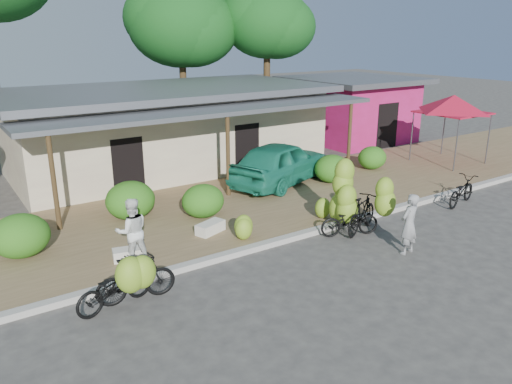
# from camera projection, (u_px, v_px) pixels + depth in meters

# --- Properties ---
(ground) EXTENTS (100.00, 100.00, 0.00)m
(ground) POSITION_uv_depth(u_px,v_px,m) (355.00, 262.00, 12.38)
(ground) COLOR #3D3B39
(ground) RESTS_ON ground
(sidewalk) EXTENTS (60.00, 6.00, 0.12)m
(sidewalk) POSITION_uv_depth(u_px,v_px,m) (246.00, 205.00, 16.31)
(sidewalk) COLOR olive
(sidewalk) RESTS_ON ground
(curb) EXTENTS (60.00, 0.25, 0.15)m
(curb) POSITION_uv_depth(u_px,v_px,m) (304.00, 234.00, 13.93)
(curb) COLOR #A8A399
(curb) RESTS_ON ground
(shop_main) EXTENTS (13.00, 8.50, 3.35)m
(shop_main) POSITION_uv_depth(u_px,v_px,m) (168.00, 128.00, 20.48)
(shop_main) COLOR beige
(shop_main) RESTS_ON ground
(shop_pink) EXTENTS (6.00, 6.00, 3.25)m
(shop_pink) POSITION_uv_depth(u_px,v_px,m) (352.00, 108.00, 26.14)
(shop_pink) COLOR #BD1D6B
(shop_pink) RESTS_ON ground
(tree_center_right) EXTENTS (5.53, 5.44, 8.03)m
(tree_center_right) POSITION_uv_depth(u_px,v_px,m) (176.00, 22.00, 25.44)
(tree_center_right) COLOR #44331B
(tree_center_right) RESTS_ON ground
(tree_near_right) EXTENTS (4.71, 4.55, 7.78)m
(tree_near_right) POSITION_uv_depth(u_px,v_px,m) (263.00, 21.00, 25.97)
(tree_near_right) COLOR #44331B
(tree_near_right) RESTS_ON ground
(hedge_0) EXTENTS (1.41, 1.27, 1.10)m
(hedge_0) POSITION_uv_depth(u_px,v_px,m) (21.00, 236.00, 12.28)
(hedge_0) COLOR #226316
(hedge_0) RESTS_ON sidewalk
(hedge_1) EXTENTS (1.47, 1.32, 1.15)m
(hedge_1) POSITION_uv_depth(u_px,v_px,m) (130.00, 200.00, 14.81)
(hedge_1) COLOR #226316
(hedge_1) RESTS_ON sidewalk
(hedge_2) EXTENTS (1.30, 1.17, 1.01)m
(hedge_2) POSITION_uv_depth(u_px,v_px,m) (203.00, 201.00, 14.96)
(hedge_2) COLOR #226316
(hedge_2) RESTS_ON sidewalk
(hedge_3) EXTENTS (1.45, 1.31, 1.13)m
(hedge_3) POSITION_uv_depth(u_px,v_px,m) (263.00, 177.00, 17.22)
(hedge_3) COLOR #226316
(hedge_3) RESTS_ON sidewalk
(hedge_4) EXTENTS (1.33, 1.20, 1.04)m
(hedge_4) POSITION_uv_depth(u_px,v_px,m) (332.00, 169.00, 18.47)
(hedge_4) COLOR #226316
(hedge_4) RESTS_ON sidewalk
(hedge_5) EXTENTS (1.19, 1.07, 0.93)m
(hedge_5) POSITION_uv_depth(u_px,v_px,m) (372.00, 158.00, 20.30)
(hedge_5) COLOR #226316
(hedge_5) RESTS_ON sidewalk
(red_canopy) EXTENTS (3.50, 3.50, 2.86)m
(red_canopy) POSITION_uv_depth(u_px,v_px,m) (454.00, 104.00, 20.78)
(red_canopy) COLOR #59595E
(red_canopy) RESTS_ON sidewalk
(bike_far_left) EXTENTS (1.84, 1.38, 1.35)m
(bike_far_left) POSITION_uv_depth(u_px,v_px,m) (118.00, 285.00, 10.12)
(bike_far_left) COLOR black
(bike_far_left) RESTS_ON ground
(bike_left) EXTENTS (1.74, 1.22, 1.31)m
(bike_left) POSITION_uv_depth(u_px,v_px,m) (137.00, 278.00, 10.34)
(bike_left) COLOR black
(bike_left) RESTS_ON ground
(bike_center) EXTENTS (1.78, 1.42, 2.10)m
(bike_center) POSITION_uv_depth(u_px,v_px,m) (346.00, 204.00, 14.05)
(bike_center) COLOR black
(bike_center) RESTS_ON ground
(bike_right) EXTENTS (1.87, 1.44, 1.72)m
(bike_right) POSITION_uv_depth(u_px,v_px,m) (369.00, 209.00, 13.98)
(bike_right) COLOR black
(bike_right) RESTS_ON ground
(bike_far_right) EXTENTS (1.89, 1.02, 0.94)m
(bike_far_right) POSITION_uv_depth(u_px,v_px,m) (461.00, 191.00, 16.40)
(bike_far_right) COLOR black
(bike_far_right) RESTS_ON ground
(loose_banana_a) EXTENTS (0.49, 0.41, 0.61)m
(loose_banana_a) POSITION_uv_depth(u_px,v_px,m) (244.00, 229.00, 13.36)
(loose_banana_a) COLOR #80AB2A
(loose_banana_a) RESTS_ON sidewalk
(loose_banana_b) EXTENTS (0.53, 0.45, 0.66)m
(loose_banana_b) POSITION_uv_depth(u_px,v_px,m) (243.00, 226.00, 13.47)
(loose_banana_b) COLOR #80AB2A
(loose_banana_b) RESTS_ON sidewalk
(loose_banana_c) EXTENTS (0.50, 0.43, 0.63)m
(loose_banana_c) POSITION_uv_depth(u_px,v_px,m) (323.00, 208.00, 14.93)
(loose_banana_c) COLOR #80AB2A
(loose_banana_c) RESTS_ON sidewalk
(sack_near) EXTENTS (0.94, 0.66, 0.30)m
(sack_near) POSITION_uv_depth(u_px,v_px,m) (210.00, 228.00, 13.87)
(sack_near) COLOR silver
(sack_near) RESTS_ON sidewalk
(sack_far) EXTENTS (0.82, 0.54, 0.28)m
(sack_far) POSITION_uv_depth(u_px,v_px,m) (129.00, 254.00, 12.24)
(sack_far) COLOR silver
(sack_far) RESTS_ON sidewalk
(vendor) EXTENTS (0.63, 0.46, 1.60)m
(vendor) POSITION_uv_depth(u_px,v_px,m) (409.00, 224.00, 12.67)
(vendor) COLOR gray
(vendor) RESTS_ON ground
(bystander) EXTENTS (0.89, 0.74, 1.64)m
(bystander) POSITION_uv_depth(u_px,v_px,m) (132.00, 231.00, 11.86)
(bystander) COLOR silver
(bystander) RESTS_ON sidewalk
(teal_van) EXTENTS (5.04, 3.41, 1.59)m
(teal_van) POSITION_uv_depth(u_px,v_px,m) (281.00, 162.00, 18.22)
(teal_van) COLOR #1B795E
(teal_van) RESTS_ON sidewalk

